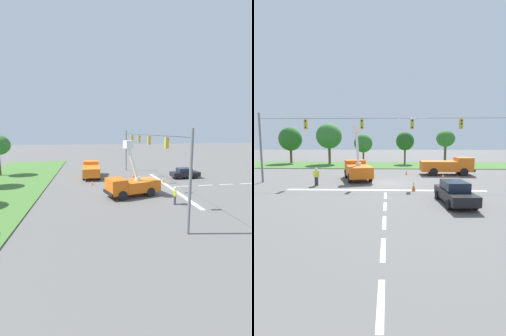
{
  "view_description": "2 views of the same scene",
  "coord_description": "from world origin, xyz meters",
  "views": [
    {
      "loc": [
        -26.66,
        6.6,
        6.97
      ],
      "look_at": [
        0.85,
        2.03,
        2.44
      ],
      "focal_mm": 24.0,
      "sensor_mm": 36.0,
      "label": 1
    },
    {
      "loc": [
        0.17,
        -22.91,
        4.24
      ],
      "look_at": [
        -0.67,
        1.33,
        1.42
      ],
      "focal_mm": 24.0,
      "sensor_mm": 36.0,
      "label": 2
    }
  ],
  "objects": [
    {
      "name": "utility_truck_support_near",
      "position": [
        7.94,
        6.32,
        1.19
      ],
      "size": [
        6.61,
        2.56,
        2.25
      ],
      "color": "orange",
      "rests_on": "ground"
    },
    {
      "name": "lane_markings",
      "position": [
        0.0,
        -4.91,
        0.0
      ],
      "size": [
        17.6,
        15.25,
        0.01
      ],
      "color": "silver",
      "rests_on": "ground"
    },
    {
      "name": "tree_centre",
      "position": [
        -4.42,
        19.3,
        3.98
      ],
      "size": [
        3.45,
        3.25,
        5.73
      ],
      "color": "brown",
      "rests_on": "ground"
    },
    {
      "name": "tree_west",
      "position": [
        -10.97,
        19.68,
        5.32
      ],
      "size": [
        4.8,
        4.91,
        7.71
      ],
      "color": "brown",
      "rests_on": "ground"
    },
    {
      "name": "traffic_cone_mid_left",
      "position": [
        2.46,
        -3.47,
        0.4
      ],
      "size": [
        0.36,
        0.36,
        0.8
      ],
      "color": "orange",
      "rests_on": "ground"
    },
    {
      "name": "traffic_cone_foreground_left",
      "position": [
        2.61,
        6.29,
        0.29
      ],
      "size": [
        0.36,
        0.36,
        0.6
      ],
      "color": "orange",
      "rests_on": "ground"
    },
    {
      "name": "traffic_cone_foreground_right",
      "position": [
        6.44,
        2.43,
        0.36
      ],
      "size": [
        0.36,
        0.36,
        0.72
      ],
      "color": "orange",
      "rests_on": "ground"
    },
    {
      "name": "sedan_black",
      "position": [
        4.79,
        -7.63,
        0.79
      ],
      "size": [
        2.09,
        4.39,
        1.56
      ],
      "color": "black",
      "rests_on": "ground"
    },
    {
      "name": "ground_plane",
      "position": [
        0.0,
        0.0,
        0.0
      ],
      "size": [
        200.0,
        200.0,
        0.0
      ],
      "primitive_type": "plane",
      "color": "#605E5B"
    },
    {
      "name": "tree_far_east",
      "position": [
        11.21,
        20.66,
        4.84
      ],
      "size": [
        3.49,
        3.82,
        6.47
      ],
      "color": "brown",
      "rests_on": "ground"
    },
    {
      "name": "tree_east",
      "position": [
        3.44,
        20.07,
        4.36
      ],
      "size": [
        3.4,
        2.95,
        6.12
      ],
      "color": "brown",
      "rests_on": "ground"
    },
    {
      "name": "utility_truck_bucket_lift",
      "position": [
        -3.25,
        2.12,
        1.28
      ],
      "size": [
        4.0,
        6.34,
        6.05
      ],
      "color": "orange",
      "rests_on": "ground"
    },
    {
      "name": "tree_far_west",
      "position": [
        -19.0,
        20.93,
        4.79
      ],
      "size": [
        4.47,
        3.93,
        7.11
      ],
      "color": "brown",
      "rests_on": "ground"
    },
    {
      "name": "traffic_cone_mid_right",
      "position": [
        5.89,
        0.1,
        0.41
      ],
      "size": [
        0.36,
        0.36,
        0.83
      ],
      "color": "orange",
      "rests_on": "ground"
    },
    {
      "name": "grass_verge",
      "position": [
        0.0,
        18.0,
        0.05
      ],
      "size": [
        56.0,
        12.0,
        0.1
      ],
      "primitive_type": "cube",
      "color": "#477533",
      "rests_on": "ground"
    },
    {
      "name": "road_worker",
      "position": [
        -6.8,
        -1.49,
        1.0
      ],
      "size": [
        0.63,
        0.33,
        1.77
      ],
      "color": "#383842",
      "rests_on": "ground"
    },
    {
      "name": "signal_gantry",
      "position": [
        -0.05,
        -0.0,
        4.58
      ],
      "size": [
        26.2,
        0.33,
        7.2
      ],
      "color": "slate",
      "rests_on": "ground"
    }
  ]
}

